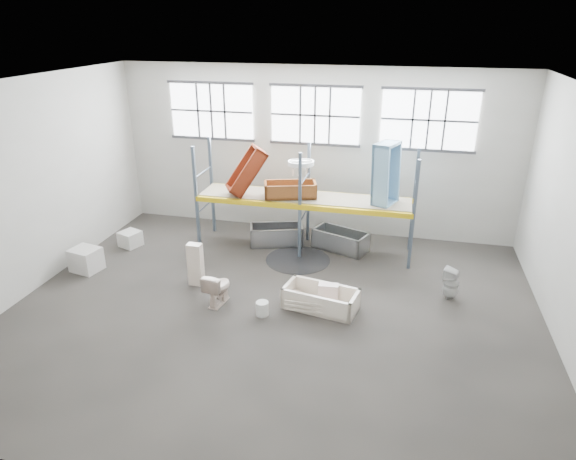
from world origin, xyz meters
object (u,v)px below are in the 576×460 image
(toilet_white, at_px, (451,284))
(rust_tub_flat, at_px, (290,189))
(toilet_beige, at_px, (218,288))
(blue_tub_upright, at_px, (386,174))
(steel_tub_left, at_px, (277,235))
(steel_tub_right, at_px, (341,240))
(bucket, at_px, (262,309))
(cistern_tall, at_px, (196,264))
(bathtub_beige, at_px, (321,298))
(carton_near, at_px, (86,259))

(toilet_white, bearing_deg, rust_tub_flat, -93.87)
(toilet_beige, relative_size, blue_tub_upright, 0.48)
(steel_tub_left, distance_m, rust_tub_flat, 1.63)
(steel_tub_left, bearing_deg, steel_tub_right, 1.24)
(rust_tub_flat, bearing_deg, bucket, -87.07)
(toilet_beige, bearing_deg, bucket, 175.30)
(bucket, bearing_deg, blue_tub_upright, 57.14)
(cistern_tall, height_order, steel_tub_left, cistern_tall)
(steel_tub_right, relative_size, rust_tub_flat, 1.08)
(bathtub_beige, distance_m, steel_tub_right, 3.29)
(cistern_tall, distance_m, steel_tub_right, 4.36)
(toilet_beige, xyz_separation_m, blue_tub_upright, (3.54, 3.44, 1.99))
(steel_tub_left, distance_m, carton_near, 5.30)
(bathtub_beige, bearing_deg, carton_near, -173.05)
(steel_tub_right, xyz_separation_m, bucket, (-1.24, -3.90, -0.12))
(rust_tub_flat, relative_size, bucket, 4.30)
(cistern_tall, bearing_deg, steel_tub_left, 65.86)
(bathtub_beige, height_order, bucket, bathtub_beige)
(toilet_white, distance_m, carton_near, 9.35)
(rust_tub_flat, height_order, blue_tub_upright, blue_tub_upright)
(toilet_white, distance_m, bucket, 4.52)
(toilet_beige, relative_size, toilet_white, 1.01)
(bathtub_beige, distance_m, steel_tub_left, 3.76)
(steel_tub_right, distance_m, carton_near, 7.01)
(bathtub_beige, bearing_deg, rust_tub_flat, 126.29)
(bathtub_beige, height_order, steel_tub_left, steel_tub_left)
(bucket, bearing_deg, steel_tub_left, 99.73)
(toilet_white, bearing_deg, toilet_beige, -55.46)
(bucket, bearing_deg, steel_tub_right, 72.30)
(cistern_tall, xyz_separation_m, rust_tub_flat, (1.82, 2.58, 1.27))
(bathtub_beige, bearing_deg, steel_tub_right, 100.63)
(toilet_beige, bearing_deg, carton_near, -2.71)
(toilet_white, xyz_separation_m, rust_tub_flat, (-4.35, 1.85, 1.42))
(bathtub_beige, xyz_separation_m, blue_tub_upright, (1.16, 3.10, 2.15))
(toilet_white, distance_m, steel_tub_left, 5.28)
(bathtub_beige, bearing_deg, blue_tub_upright, 80.31)
(bathtub_beige, relative_size, carton_near, 2.35)
(cistern_tall, relative_size, bucket, 3.33)
(cistern_tall, xyz_separation_m, carton_near, (-3.16, 0.04, -0.25))
(steel_tub_left, height_order, carton_near, carton_near)
(bathtub_beige, distance_m, cistern_tall, 3.27)
(cistern_tall, height_order, steel_tub_right, cistern_tall)
(rust_tub_flat, xyz_separation_m, bucket, (0.18, -3.58, -1.65))
(toilet_white, relative_size, steel_tub_left, 0.52)
(cistern_tall, bearing_deg, bucket, -25.50)
(toilet_white, xyz_separation_m, steel_tub_right, (-2.93, 2.17, -0.12))
(toilet_beige, bearing_deg, bathtub_beige, -163.59)
(steel_tub_left, bearing_deg, cistern_tall, -115.12)
(rust_tub_flat, relative_size, carton_near, 1.99)
(toilet_white, xyz_separation_m, bucket, (-4.17, -1.73, -0.24))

